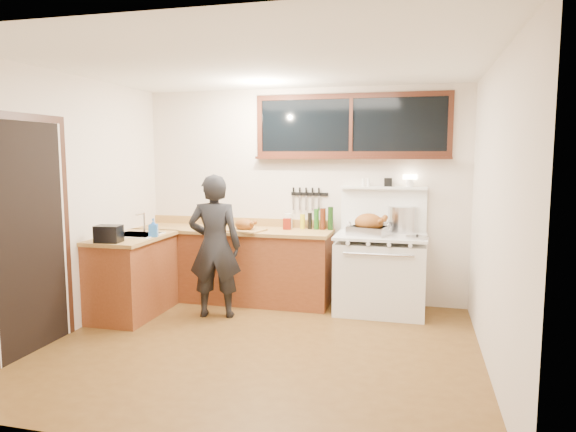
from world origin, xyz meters
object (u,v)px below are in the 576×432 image
(vintage_stove, at_px, (380,272))
(cutting_board, at_px, (245,226))
(man, at_px, (215,246))
(roast_turkey, at_px, (369,226))

(vintage_stove, distance_m, cutting_board, 1.67)
(man, distance_m, roast_turkey, 1.74)
(vintage_stove, xyz_separation_m, man, (-1.77, -0.62, 0.33))
(man, xyz_separation_m, roast_turkey, (1.64, 0.55, 0.21))
(vintage_stove, bearing_deg, man, -160.85)
(roast_turkey, bearing_deg, cutting_board, -177.95)
(man, relative_size, cutting_board, 3.14)
(vintage_stove, bearing_deg, cutting_board, -175.69)
(cutting_board, relative_size, roast_turkey, 1.01)
(vintage_stove, relative_size, man, 0.99)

